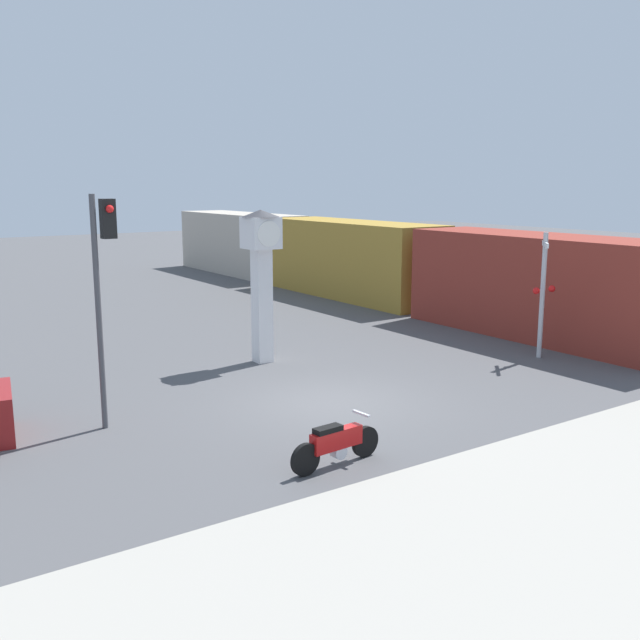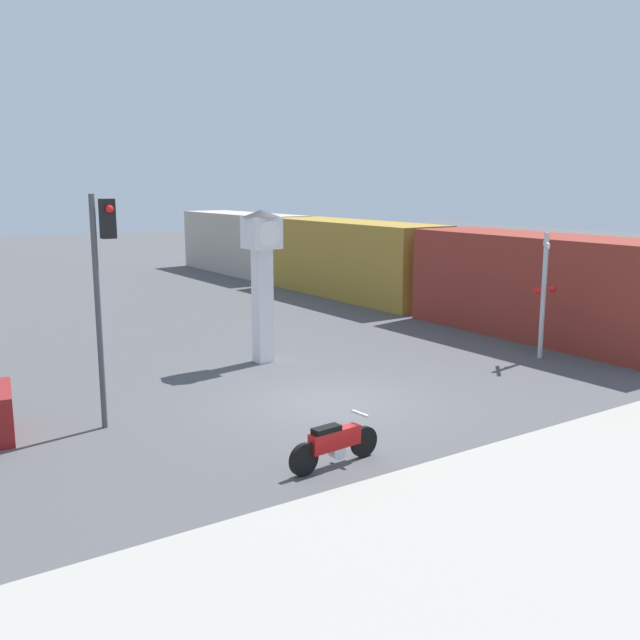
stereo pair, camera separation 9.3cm
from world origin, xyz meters
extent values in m
plane|color=#4C4C4F|center=(0.00, 0.00, 0.00)|extent=(120.00, 120.00, 0.00)
cube|color=#9E998E|center=(0.00, -7.17, 0.05)|extent=(36.00, 6.00, 0.10)
cylinder|color=black|center=(-1.42, -3.12, 0.30)|extent=(0.60, 0.15, 0.59)
cylinder|color=black|center=(-2.84, -3.23, 0.30)|extent=(0.60, 0.15, 0.59)
cube|color=#B71414|center=(-2.13, -3.17, 0.51)|extent=(1.10, 0.30, 0.36)
cube|color=black|center=(-2.33, -3.19, 0.74)|extent=(0.57, 0.27, 0.10)
cylinder|color=silver|center=(-2.08, -3.17, 0.27)|extent=(0.29, 0.22, 0.28)
cube|color=silver|center=(-1.53, -3.13, 0.87)|extent=(0.09, 0.44, 0.04)
cube|color=white|center=(0.63, 4.32, 1.64)|extent=(0.47, 0.47, 3.27)
cube|color=white|center=(0.63, 4.32, 3.71)|extent=(0.88, 0.88, 0.88)
cylinder|color=white|center=(0.63, 3.87, 3.71)|extent=(0.71, 0.02, 0.71)
cone|color=#333338|center=(0.63, 4.32, 4.26)|extent=(1.06, 1.06, 0.20)
cube|color=maroon|center=(10.11, 2.00, 1.70)|extent=(2.80, 10.09, 3.40)
cube|color=olive|center=(10.11, 12.69, 1.70)|extent=(2.80, 10.09, 3.40)
cube|color=#ADA393|center=(10.11, 23.39, 1.70)|extent=(2.80, 10.09, 3.40)
cylinder|color=#47474C|center=(-4.96, 1.25, 2.44)|extent=(0.12, 0.12, 4.87)
cube|color=black|center=(-4.66, 1.25, 4.37)|extent=(0.28, 0.24, 0.80)
sphere|color=red|center=(-4.66, 1.10, 4.57)|extent=(0.16, 0.16, 0.16)
cylinder|color=#B7B7BC|center=(7.66, 0.16, 1.85)|extent=(0.14, 0.14, 3.69)
cube|color=white|center=(7.66, 0.16, 3.34)|extent=(0.82, 0.82, 0.14)
sphere|color=red|center=(7.31, 0.11, 2.03)|extent=(0.20, 0.20, 0.20)
sphere|color=red|center=(8.01, 0.11, 2.03)|extent=(0.20, 0.20, 0.20)
camera|label=1|loc=(-9.30, -13.15, 5.07)|focal=40.00mm
camera|label=2|loc=(-9.22, -13.20, 5.07)|focal=40.00mm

